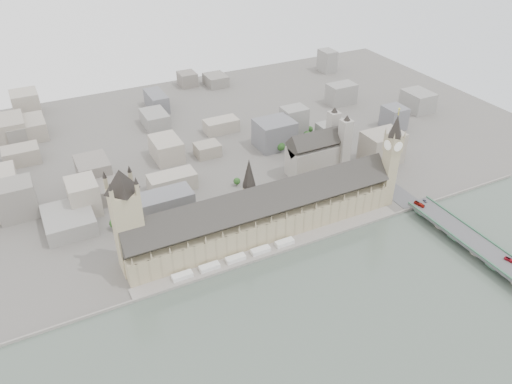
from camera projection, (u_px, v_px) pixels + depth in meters
name	position (u px, v px, depth m)	size (l,w,h in m)	color
ground	(271.00, 245.00, 465.63)	(900.00, 900.00, 0.00)	#595651
river_thames	(385.00, 381.00, 342.15)	(600.00, 600.00, 0.00)	#465248
embankment_wall	(279.00, 253.00, 453.58)	(600.00, 1.50, 3.00)	gray
river_terrace	(275.00, 248.00, 459.47)	(270.00, 15.00, 2.00)	gray
terrace_tents	(236.00, 258.00, 443.13)	(118.00, 7.00, 4.00)	white
palace_of_westminster	(262.00, 214.00, 467.98)	(265.00, 40.73, 55.44)	gray
elizabeth_tower	(392.00, 154.00, 491.93)	(17.00, 17.00, 107.50)	gray
victoria_tower	(127.00, 217.00, 408.96)	(30.00, 30.00, 100.00)	gray
central_tower	(249.00, 181.00, 449.70)	(13.00, 13.00, 48.00)	#827659
westminster_bridge	(471.00, 244.00, 458.42)	(25.00, 325.00, 10.25)	#474749
westminster_abbey	(318.00, 152.00, 564.85)	(68.00, 36.00, 64.00)	gray
city_skyline_inland	(181.00, 125.00, 638.60)	(720.00, 360.00, 38.00)	gray
park_trees	(235.00, 208.00, 502.66)	(110.00, 30.00, 15.00)	#1A4518
red_bus_north	(419.00, 204.00, 500.84)	(2.66, 11.37, 3.17)	#A31B12
red_bus_south	(510.00, 260.00, 429.36)	(2.44, 10.41, 2.90)	red
car_silver	(509.00, 259.00, 431.76)	(1.41, 4.05, 1.33)	gray
car_approach	(425.00, 201.00, 507.04)	(2.24, 5.51, 1.60)	gray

